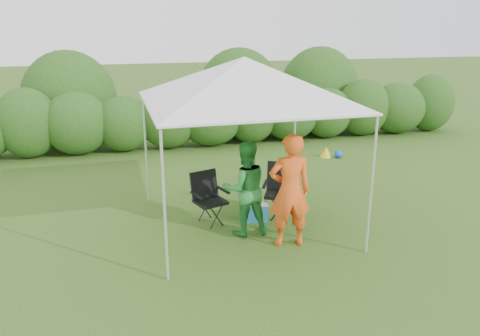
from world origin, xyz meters
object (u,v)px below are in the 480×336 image
object	(u,v)px
chair_right	(281,186)
man	(290,191)
cooler	(256,211)
chair_left	(208,194)
canopy	(244,80)
woman	(245,189)

from	to	relation	value
chair_right	man	xyz separation A→B (m)	(-0.30, -1.16, 0.36)
cooler	chair_left	bearing A→B (deg)	179.49
chair_left	man	size ratio (longest dim) A/B	0.50
canopy	cooler	xyz separation A→B (m)	(0.25, 0.09, -2.29)
canopy	man	world-z (taller)	canopy
chair_left	canopy	bearing A→B (deg)	-41.31
cooler	man	bearing A→B (deg)	-67.96
canopy	woman	world-z (taller)	canopy
chair_right	cooler	bearing A→B (deg)	-139.73
man	woman	xyz separation A→B (m)	(-0.53, 0.58, -0.12)
woman	man	bearing A→B (deg)	133.59
man	cooler	distance (m)	1.28
woman	cooler	world-z (taller)	woman
chair_left	woman	bearing A→B (deg)	-68.79
chair_left	cooler	xyz separation A→B (m)	(0.82, -0.16, -0.34)
man	cooler	xyz separation A→B (m)	(-0.21, 1.04, -0.73)
canopy	man	size ratio (longest dim) A/B	1.73
canopy	cooler	size ratio (longest dim) A/B	6.99
canopy	woman	distance (m)	1.72
canopy	man	bearing A→B (deg)	-64.48
canopy	chair_right	bearing A→B (deg)	16.28
chair_right	man	size ratio (longest dim) A/B	0.53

